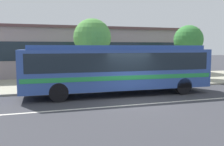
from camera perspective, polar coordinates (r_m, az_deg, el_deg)
The scene contains 10 objects.
ground_plane at distance 13.18m, azimuth 5.13°, elevation -6.45°, with size 120.00×120.00×0.00m, color #37383D.
sidewalk_slab at distance 20.06m, azimuth -3.03°, elevation -1.95°, with size 60.00×8.00×0.12m, color #A4A08C.
lane_stripe_center at distance 12.46m, azimuth 6.56°, elevation -7.18°, with size 56.00×0.16×0.01m, color silver.
transit_bus at distance 14.73m, azimuth 1.39°, elevation 1.60°, with size 11.18×2.83×2.93m.
pedestrian_waiting_near_sign at distance 16.75m, azimuth -0.34°, elevation 0.06°, with size 0.47×0.47×1.68m.
pedestrian_walking_along_curb at distance 18.89m, azimuth 13.77°, elevation 0.44°, with size 0.42×0.42×1.62m.
bus_stop_sign at distance 17.67m, azimuth 8.87°, elevation 2.61°, with size 0.13×0.44×2.65m.
street_tree_near_stop at distance 18.90m, azimuth -4.58°, elevation 8.08°, with size 2.85×2.85×4.85m.
street_tree_mid_block at distance 22.64m, azimuth 17.21°, elevation 7.24°, with size 2.53×2.53×4.60m.
station_building at distance 27.33m, azimuth -5.99°, elevation 5.03°, with size 22.23×9.39×4.75m.
Camera 1 is at (-4.99, -11.86, 2.84)m, focal length 39.67 mm.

